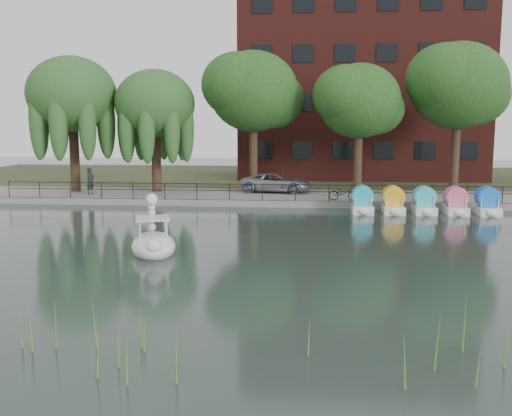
# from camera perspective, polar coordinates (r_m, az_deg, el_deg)

# --- Properties ---
(ground_plane) EXTENTS (120.00, 120.00, 0.00)m
(ground_plane) POSITION_cam_1_polar(r_m,az_deg,el_deg) (21.52, -2.34, -4.98)
(ground_plane) COLOR #364740
(promenade) EXTENTS (40.00, 6.00, 0.40)m
(promenade) POSITION_cam_1_polar(r_m,az_deg,el_deg) (37.16, 0.98, 1.07)
(promenade) COLOR gray
(promenade) RESTS_ON ground_plane
(kerb) EXTENTS (40.00, 0.25, 0.40)m
(kerb) POSITION_cam_1_polar(r_m,az_deg,el_deg) (34.24, 0.59, 0.43)
(kerb) COLOR gray
(kerb) RESTS_ON ground_plane
(land_strip) EXTENTS (60.00, 22.00, 0.36)m
(land_strip) POSITION_cam_1_polar(r_m,az_deg,el_deg) (51.04, 2.19, 3.08)
(land_strip) COLOR #47512D
(land_strip) RESTS_ON ground_plane
(railing) EXTENTS (32.00, 0.05, 1.00)m
(railing) POSITION_cam_1_polar(r_m,az_deg,el_deg) (34.32, 0.62, 2.04)
(railing) COLOR black
(railing) RESTS_ON promenade
(apartment_building) EXTENTS (20.00, 10.07, 18.00)m
(apartment_building) POSITION_cam_1_polar(r_m,az_deg,el_deg) (51.05, 10.34, 13.27)
(apartment_building) COLOR #4C1E16
(apartment_building) RESTS_ON land_strip
(willow_left) EXTENTS (5.88, 5.88, 9.01)m
(willow_left) POSITION_cam_1_polar(r_m,az_deg,el_deg) (40.50, -17.95, 10.74)
(willow_left) COLOR #473323
(willow_left) RESTS_ON promenade
(willow_mid) EXTENTS (5.32, 5.32, 8.15)m
(willow_mid) POSITION_cam_1_polar(r_m,az_deg,el_deg) (39.14, -10.08, 10.19)
(willow_mid) COLOR #473323
(willow_mid) RESTS_ON promenade
(broadleaf_center) EXTENTS (6.00, 6.00, 9.25)m
(broadleaf_center) POSITION_cam_1_polar(r_m,az_deg,el_deg) (38.97, -0.26, 11.53)
(broadleaf_center) COLOR #473323
(broadleaf_center) RESTS_ON promenade
(broadleaf_right) EXTENTS (5.40, 5.40, 8.32)m
(broadleaf_right) POSITION_cam_1_polar(r_m,az_deg,el_deg) (38.39, 10.30, 10.43)
(broadleaf_right) COLOR #473323
(broadleaf_right) RESTS_ON promenade
(broadleaf_far) EXTENTS (6.30, 6.30, 9.71)m
(broadleaf_far) POSITION_cam_1_polar(r_m,az_deg,el_deg) (40.47, 19.61, 11.41)
(broadleaf_far) COLOR #473323
(broadleaf_far) RESTS_ON promenade
(minivan) EXTENTS (3.09, 5.65, 1.50)m
(minivan) POSITION_cam_1_polar(r_m,az_deg,el_deg) (38.21, 2.06, 2.71)
(minivan) COLOR gray
(minivan) RESTS_ON promenade
(bicycle) EXTENTS (0.64, 1.73, 1.00)m
(bicycle) POSITION_cam_1_polar(r_m,az_deg,el_deg) (34.62, 8.73, 1.59)
(bicycle) COLOR gray
(bicycle) RESTS_ON promenade
(pedestrian) EXTENTS (0.71, 0.84, 1.98)m
(pedestrian) POSITION_cam_1_polar(r_m,az_deg,el_deg) (38.67, -16.24, 2.80)
(pedestrian) COLOR black
(pedestrian) RESTS_ON promenade
(swan_boat) EXTENTS (2.39, 3.04, 2.26)m
(swan_boat) POSITION_cam_1_polar(r_m,az_deg,el_deg) (22.40, -10.22, -3.28)
(swan_boat) COLOR white
(swan_boat) RESTS_ON ground_plane
(pedal_boat_row) EXTENTS (7.95, 1.70, 1.40)m
(pedal_boat_row) POSITION_cam_1_polar(r_m,az_deg,el_deg) (33.02, 16.47, 0.49)
(pedal_boat_row) COLOR white
(pedal_boat_row) RESTS_ON ground_plane
(reed_bank) EXTENTS (24.00, 2.40, 1.20)m
(reed_bank) POSITION_cam_1_polar(r_m,az_deg,el_deg) (12.10, 1.08, -12.93)
(reed_bank) COLOR #669938
(reed_bank) RESTS_ON ground_plane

